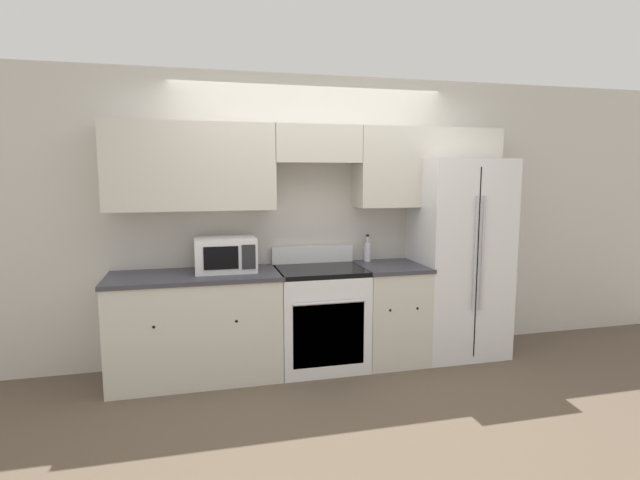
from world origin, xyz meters
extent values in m
plane|color=brown|center=(0.00, 0.00, 0.00)|extent=(12.00, 12.00, 0.00)
cube|color=beige|center=(0.00, 0.66, 1.30)|extent=(8.00, 0.06, 2.60)
cube|color=beige|center=(-1.07, 0.46, 1.77)|extent=(1.39, 0.33, 0.72)
cube|color=beige|center=(0.00, 0.46, 1.97)|extent=(0.77, 0.33, 0.33)
cube|color=beige|center=(1.08, 0.46, 1.77)|extent=(1.38, 0.33, 0.72)
cube|color=beige|center=(-1.07, 0.31, 0.43)|extent=(1.39, 0.62, 0.86)
cube|color=#383842|center=(-1.07, 0.31, 0.87)|extent=(1.41, 0.64, 0.03)
sphere|color=black|center=(-1.38, 0.00, 0.56)|extent=(0.03, 0.03, 0.03)
sphere|color=black|center=(-0.76, 0.00, 0.56)|extent=(0.03, 0.03, 0.03)
cube|color=beige|center=(0.67, 0.31, 0.43)|extent=(0.56, 0.62, 0.86)
cube|color=#383842|center=(0.67, 0.31, 0.87)|extent=(0.59, 0.64, 0.03)
sphere|color=black|center=(0.54, 0.00, 0.56)|extent=(0.03, 0.03, 0.03)
sphere|color=black|center=(0.79, 0.00, 0.56)|extent=(0.03, 0.03, 0.03)
cube|color=white|center=(0.00, 0.31, 0.43)|extent=(0.77, 0.62, 0.85)
cube|color=black|center=(0.00, 0.01, 0.38)|extent=(0.61, 0.01, 0.54)
cube|color=black|center=(0.00, 0.31, 0.87)|extent=(0.77, 0.62, 0.04)
cube|color=white|center=(0.00, 0.59, 0.97)|extent=(0.77, 0.04, 0.16)
cylinder|color=silver|center=(0.00, -0.02, 0.66)|extent=(0.61, 0.02, 0.02)
cube|color=white|center=(1.36, 0.38, 0.92)|extent=(0.82, 0.77, 1.85)
cube|color=black|center=(1.36, 0.00, 0.92)|extent=(0.01, 0.01, 1.70)
cylinder|color=#B7B7BC|center=(1.32, -0.02, 1.02)|extent=(0.02, 0.02, 1.02)
cylinder|color=#B7B7BC|center=(1.39, -0.02, 1.02)|extent=(0.02, 0.02, 1.02)
cube|color=white|center=(-0.81, 0.37, 1.04)|extent=(0.51, 0.35, 0.29)
cube|color=black|center=(-0.86, 0.19, 1.04)|extent=(0.28, 0.01, 0.19)
cube|color=#262628|center=(-0.63, 0.19, 1.04)|extent=(0.11, 0.01, 0.20)
cylinder|color=silver|center=(0.52, 0.54, 0.98)|extent=(0.06, 0.06, 0.18)
cylinder|color=silver|center=(0.52, 0.54, 1.10)|extent=(0.03, 0.03, 0.05)
cylinder|color=black|center=(0.52, 0.54, 1.14)|extent=(0.03, 0.03, 0.02)
camera|label=1|loc=(-1.05, -3.87, 1.71)|focal=28.00mm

